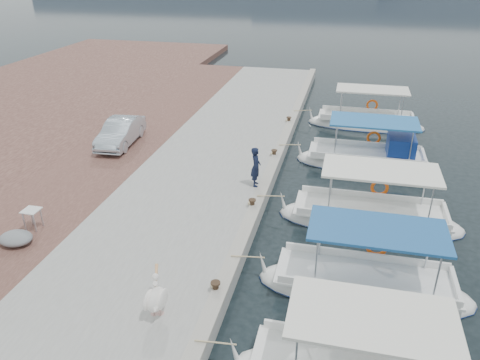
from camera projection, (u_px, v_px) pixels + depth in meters
The scene contains 14 objects.
ground at pixel (253, 241), 16.38m from camera, with size 400.00×400.00×0.00m, color black.
concrete_quay at pixel (211, 169), 21.27m from camera, with size 6.00×40.00×0.50m, color gray.
quay_curb at pixel (271, 168), 20.56m from camera, with size 0.44×40.00×0.12m, color gray.
cobblestone_strip at pixel (110, 159), 22.30m from camera, with size 4.00×40.00×0.50m, color #53322C.
fishing_caique_b at pixel (364, 288), 13.87m from camera, with size 6.34×2.14×2.83m.
fishing_caique_c at pixel (369, 220), 17.41m from camera, with size 6.78×2.26×2.83m.
fishing_caique_d at pixel (368, 161), 22.17m from camera, with size 6.58×2.33×2.83m.
fishing_caique_e at pixel (365, 124), 27.19m from camera, with size 6.64×2.18×2.83m.
mooring_bollards at pixel (252, 203), 17.47m from camera, with size 0.28×20.28×0.33m.
pelican at pixel (156, 298), 12.12m from camera, with size 0.70×1.35×1.05m.
fisherman at pixel (256, 167), 18.86m from camera, with size 0.60×0.40×1.65m, color black.
parked_car at pixel (121, 132), 23.08m from camera, with size 1.33×3.81×1.26m, color #B1BECA.
tarp_bundle at pixel (16, 238), 15.27m from camera, with size 1.10×0.90×0.40m, color slate.
folding_table at pixel (32, 215), 15.98m from camera, with size 0.55×0.55×0.73m.
Camera 1 is at (2.71, -13.54, 9.09)m, focal length 35.00 mm.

